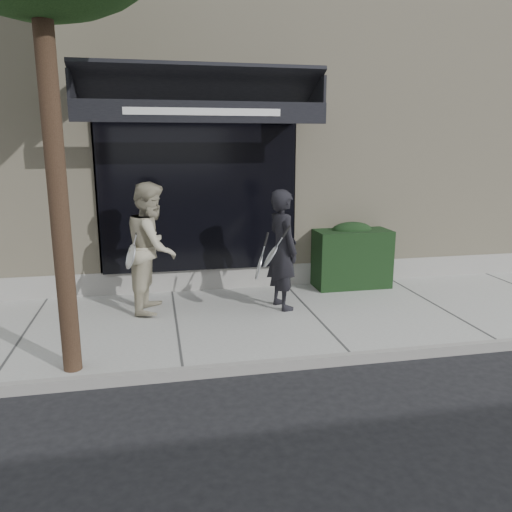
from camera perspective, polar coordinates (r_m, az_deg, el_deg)
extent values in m
plane|color=black|center=(7.56, 6.38, -7.27)|extent=(80.00, 80.00, 0.00)
cube|color=gray|center=(7.54, 6.39, -6.84)|extent=(20.00, 3.00, 0.12)
cube|color=gray|center=(6.19, 10.87, -11.40)|extent=(20.00, 0.10, 0.14)
cube|color=#C1B393|center=(11.96, -0.84, 13.56)|extent=(14.00, 7.00, 5.50)
cube|color=gray|center=(9.04, 3.12, -2.19)|extent=(14.02, 0.42, 0.50)
cube|color=black|center=(8.37, -6.55, 7.33)|extent=(3.20, 0.30, 2.60)
cube|color=gray|center=(8.53, -17.49, 6.93)|extent=(0.08, 0.40, 2.60)
cube|color=gray|center=(8.80, 3.88, 7.64)|extent=(0.08, 0.40, 2.60)
cube|color=gray|center=(8.50, -6.89, 16.45)|extent=(3.36, 0.40, 0.12)
cube|color=black|center=(7.83, -6.48, 18.70)|extent=(3.60, 1.03, 0.55)
cube|color=black|center=(7.30, -6.03, 16.07)|extent=(3.60, 0.05, 0.30)
cube|color=white|center=(7.27, -6.00, 16.09)|extent=(2.20, 0.01, 0.10)
cube|color=black|center=(7.85, -20.14, 17.43)|extent=(0.04, 1.00, 0.45)
cube|color=black|center=(8.18, 6.69, 17.87)|extent=(0.04, 1.00, 0.45)
cube|color=black|center=(8.88, 10.77, -0.22)|extent=(1.30, 0.70, 1.00)
ellipsoid|color=black|center=(8.79, 10.91, 2.96)|extent=(0.71, 0.38, 0.27)
cylinder|color=black|center=(5.54, -21.98, 10.01)|extent=(0.20, 0.20, 4.80)
imported|color=black|center=(7.48, 3.06, 0.73)|extent=(0.57, 0.74, 1.81)
torus|color=silver|center=(7.13, 1.66, -0.03)|extent=(0.22, 0.33, 0.27)
cylinder|color=silver|center=(7.13, 1.66, -0.03)|extent=(0.18, 0.29, 0.23)
cylinder|color=silver|center=(7.13, 1.66, -0.03)|extent=(0.16, 0.04, 0.11)
cylinder|color=black|center=(7.13, 1.66, -0.03)|extent=(0.19, 0.06, 0.13)
torus|color=silver|center=(7.11, 0.34, -1.30)|extent=(0.15, 0.32, 0.30)
cylinder|color=silver|center=(7.11, 0.34, -1.30)|extent=(0.12, 0.28, 0.26)
cylinder|color=silver|center=(7.11, 0.34, -1.30)|extent=(0.18, 0.05, 0.06)
cylinder|color=black|center=(7.11, 0.34, -1.30)|extent=(0.20, 0.07, 0.08)
imported|color=#AFA68C|center=(7.51, -11.76, 0.98)|extent=(0.88, 1.05, 1.92)
torus|color=silver|center=(7.30, -14.13, -0.04)|extent=(0.21, 0.33, 0.30)
cylinder|color=silver|center=(7.30, -14.13, -0.04)|extent=(0.17, 0.28, 0.26)
cylinder|color=silver|center=(7.30, -14.13, -0.04)|extent=(0.17, 0.08, 0.07)
cylinder|color=black|center=(7.30, -14.13, -0.04)|extent=(0.20, 0.09, 0.09)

